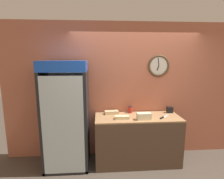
# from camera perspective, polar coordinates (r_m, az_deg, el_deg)

# --- Properties ---
(wall_back) EXTENTS (5.20, 0.10, 2.70)m
(wall_back) POSITION_cam_1_polar(r_m,az_deg,el_deg) (3.59, 7.45, -0.38)
(wall_back) COLOR #B7664C
(wall_back) RESTS_ON ground_plane
(prep_counter) EXTENTS (1.59, 0.61, 0.93)m
(prep_counter) POSITION_cam_1_polar(r_m,az_deg,el_deg) (3.54, 8.19, -15.84)
(prep_counter) COLOR #4C3828
(prep_counter) RESTS_ON ground_plane
(beverage_cooler) EXTENTS (0.79, 0.64, 1.97)m
(beverage_cooler) POSITION_cam_1_polar(r_m,az_deg,el_deg) (3.33, -14.66, -6.44)
(beverage_cooler) COLOR black
(beverage_cooler) RESTS_ON ground_plane
(sandwich_stack_bottom) EXTENTS (0.26, 0.13, 0.06)m
(sandwich_stack_bottom) POSITION_cam_1_polar(r_m,az_deg,el_deg) (3.22, 10.37, -9.09)
(sandwich_stack_bottom) COLOR beige
(sandwich_stack_bottom) RESTS_ON prep_counter
(sandwich_stack_middle) EXTENTS (0.26, 0.13, 0.06)m
(sandwich_stack_middle) POSITION_cam_1_polar(r_m,az_deg,el_deg) (3.20, 10.41, -8.08)
(sandwich_stack_middle) COLOR beige
(sandwich_stack_middle) RESTS_ON sandwich_stack_bottom
(sandwich_flat_left) EXTENTS (0.26, 0.11, 0.06)m
(sandwich_flat_left) POSITION_cam_1_polar(r_m,az_deg,el_deg) (3.20, 3.29, -9.07)
(sandwich_flat_left) COLOR beige
(sandwich_flat_left) RESTS_ON prep_counter
(sandwich_flat_right) EXTENTS (0.28, 0.15, 0.06)m
(sandwich_flat_right) POSITION_cam_1_polar(r_m,az_deg,el_deg) (3.47, -0.16, -7.46)
(sandwich_flat_right) COLOR tan
(sandwich_flat_right) RESTS_ON prep_counter
(chefs_knife) EXTENTS (0.27, 0.26, 0.02)m
(chefs_knife) POSITION_cam_1_polar(r_m,az_deg,el_deg) (3.40, 16.42, -8.65)
(chefs_knife) COLOR silver
(chefs_knife) RESTS_ON prep_counter
(condiment_jar) EXTENTS (0.08, 0.08, 0.14)m
(condiment_jar) POSITION_cam_1_polar(r_m,az_deg,el_deg) (3.54, 6.02, -6.51)
(condiment_jar) COLOR #B72D23
(condiment_jar) RESTS_ON prep_counter
(napkin_dispenser) EXTENTS (0.11, 0.09, 0.12)m
(napkin_dispenser) POSITION_cam_1_polar(r_m,az_deg,el_deg) (3.72, 18.34, -6.28)
(napkin_dispenser) COLOR black
(napkin_dispenser) RESTS_ON prep_counter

